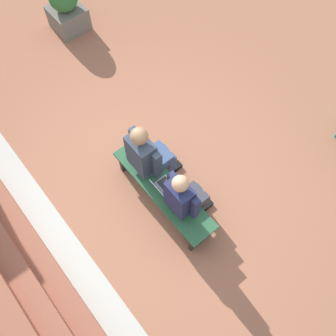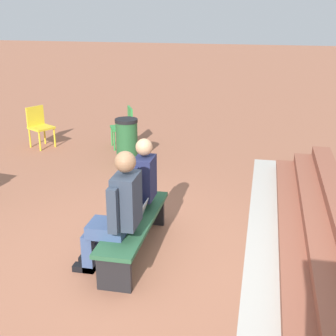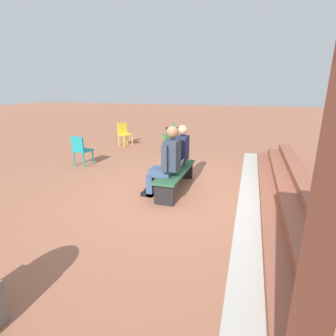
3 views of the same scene
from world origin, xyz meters
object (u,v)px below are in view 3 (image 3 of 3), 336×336
Objects in this scene: person_student at (178,153)px; plastic_chair_near_bench_right at (124,133)px; bench at (176,174)px; plastic_chair_mid_courtyard at (171,134)px; plastic_chair_foreground at (81,149)px; laptop at (177,167)px; litter_bin at (172,140)px; person_adult at (167,161)px.

plastic_chair_near_bench_right is (-3.49, -3.06, -0.23)m from person_student.
bench is 4.40m from plastic_chair_mid_courtyard.
person_student is 1.59× the size of plastic_chair_near_bench_right.
laptop is at bearing 72.20° from plastic_chair_foreground.
person_student is 1.59× the size of plastic_chair_mid_courtyard.
plastic_chair_foreground is at bearing 2.10° from plastic_chair_near_bench_right.
litter_bin reaches higher than bench.
plastic_chair_mid_courtyard is at bearing -161.68° from laptop.
person_adult is 1.70× the size of plastic_chair_mid_courtyard.
bench is at bearing 17.98° from litter_bin.
person_adult is 1.70× the size of plastic_chair_near_bench_right.
plastic_chair_foreground is at bearing -108.23° from bench.
person_adult reaches higher than person_student.
plastic_chair_near_bench_right is at bearing -140.72° from laptop.
person_adult reaches higher than litter_bin.
plastic_chair_mid_courtyard is at bearing -161.61° from litter_bin.
person_adult is (0.79, -0.01, 0.04)m from person_student.
plastic_chair_foreground and plastic_chair_near_bench_right have the same top height.
plastic_chair_mid_courtyard is at bearing -161.92° from bench.
person_adult is at bearing 64.49° from plastic_chair_foreground.
plastic_chair_mid_courtyard is (-4.18, -1.37, 0.13)m from bench.
plastic_chair_near_bench_right is at bearing -138.74° from person_student.
plastic_chair_mid_courtyard is 1.79m from plastic_chair_near_bench_right.
laptop is 0.38× the size of plastic_chair_foreground.
person_adult is 4.45× the size of laptop.
plastic_chair_foreground is (-1.41, -2.95, -0.27)m from person_adult.
plastic_chair_mid_courtyard is 1.07m from litter_bin.
person_student is (-0.37, -0.07, 0.36)m from bench.
person_student is 4.03m from plastic_chair_mid_courtyard.
laptop is at bearing 18.32° from plastic_chair_mid_courtyard.
plastic_chair_foreground is at bearing -107.80° from laptop.
plastic_chair_foreground reaches higher than bench.
bench is at bearing 18.08° from plastic_chair_mid_courtyard.
person_student is at bearing -169.79° from bench.
person_student is 0.42m from laptop.
bench is 2.14× the size of plastic_chair_mid_courtyard.
plastic_chair_foreground is at bearing -115.51° from person_adult.
plastic_chair_foreground is 2.87m from plastic_chair_near_bench_right.
plastic_chair_mid_courtyard is at bearing 152.52° from plastic_chair_foreground.
laptop is at bearing 169.04° from person_adult.
person_adult reaches higher than laptop.
bench is 1.35× the size of person_student.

